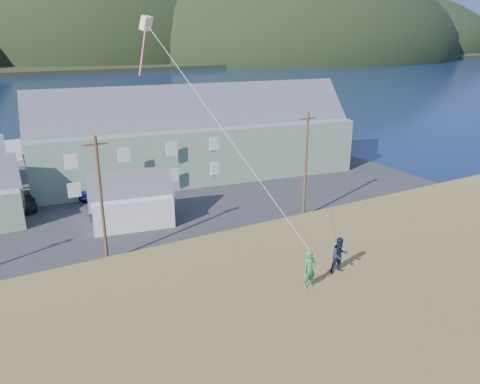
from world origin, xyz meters
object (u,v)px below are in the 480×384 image
object	(u,v)px
kite_flyer_navy	(340,255)
lodge	(195,135)
kite_flyer_green	(310,270)
wharf	(5,154)
shed_white	(131,200)

from	to	relation	value
kite_flyer_navy	lodge	bearing A→B (deg)	83.51
lodge	kite_flyer_green	distance (m)	39.37
lodge	kite_flyer_navy	xyz separation A→B (m)	(-10.19, -36.98, 2.98)
kite_flyer_green	kite_flyer_navy	size ratio (longest dim) A/B	1.01
lodge	kite_flyer_green	world-z (taller)	lodge
wharf	lodge	distance (m)	29.06
lodge	shed_white	bearing A→B (deg)	-127.06
kite_flyer_navy	wharf	bearing A→B (deg)	108.05
wharf	kite_flyer_navy	size ratio (longest dim) A/B	17.69
wharf	kite_flyer_navy	world-z (taller)	kite_flyer_navy
lodge	wharf	bearing A→B (deg)	141.46
wharf	shed_white	distance (m)	33.11
kite_flyer_green	kite_flyer_navy	xyz separation A→B (m)	(1.80, 0.40, -0.01)
lodge	kite_flyer_navy	size ratio (longest dim) A/B	25.74
wharf	shed_white	bearing A→B (deg)	-75.45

